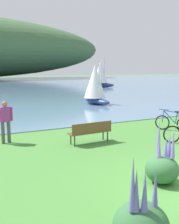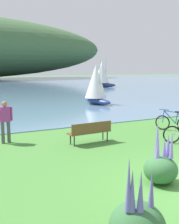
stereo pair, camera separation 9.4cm
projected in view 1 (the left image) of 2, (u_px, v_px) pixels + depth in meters
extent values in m
cube|color=brown|center=(90.00, 132.00, 11.36)|extent=(1.82, 0.58, 0.05)
cube|color=brown|center=(92.00, 128.00, 11.14)|extent=(1.80, 0.14, 0.40)
cylinder|color=#2D2D33|center=(71.00, 139.00, 11.15)|extent=(0.05, 0.05, 0.45)
cylinder|color=#2D2D33|center=(103.00, 134.00, 11.92)|extent=(0.05, 0.05, 0.45)
cylinder|color=#2D2D33|center=(75.00, 141.00, 10.86)|extent=(0.05, 0.05, 0.45)
cylinder|color=#2D2D33|center=(108.00, 136.00, 11.63)|extent=(0.05, 0.05, 0.45)
torus|color=black|center=(172.00, 134.00, 11.35)|extent=(0.67, 0.38, 0.72)
cylinder|color=silver|center=(177.00, 134.00, 11.35)|extent=(0.39, 0.22, 0.05)
cylinder|color=silver|center=(177.00, 128.00, 11.31)|extent=(0.34, 0.19, 0.56)
torus|color=black|center=(162.00, 122.00, 13.82)|extent=(0.44, 0.64, 0.72)
cylinder|color=#1E4CB2|center=(169.00, 117.00, 13.60)|extent=(0.36, 0.54, 0.61)
cylinder|color=#1E4CB2|center=(171.00, 111.00, 13.54)|extent=(0.39, 0.58, 0.09)
cylinder|color=#1E4CB2|center=(176.00, 118.00, 13.44)|extent=(0.10, 0.13, 0.54)
cylinder|color=#1E4CB2|center=(163.00, 116.00, 13.76)|extent=(0.08, 0.09, 0.60)
cube|color=black|center=(177.00, 112.00, 13.38)|extent=(0.21, 0.26, 0.05)
cylinder|color=black|center=(164.00, 110.00, 13.70)|extent=(0.28, 0.42, 0.02)
cylinder|color=#4C4C51|center=(3.00, 133.00, 11.26)|extent=(0.14, 0.14, 0.88)
cylinder|color=#4C4C51|center=(9.00, 132.00, 11.39)|extent=(0.14, 0.14, 0.88)
cube|color=#9E338C|center=(5.00, 114.00, 11.21)|extent=(0.40, 0.26, 0.60)
sphere|color=#9E7051|center=(5.00, 104.00, 11.14)|extent=(0.22, 0.22, 0.22)
cylinder|color=#9E338C|center=(11.00, 114.00, 11.35)|extent=(0.09, 0.09, 0.56)
cylinder|color=#386B3D|center=(132.00, 215.00, 4.41)|extent=(0.02, 0.02, 0.12)
cone|color=#6B5BB7|center=(133.00, 184.00, 4.33)|extent=(0.11, 0.11, 0.89)
cylinder|color=#386B3D|center=(144.00, 215.00, 4.39)|extent=(0.02, 0.02, 0.12)
cone|color=#6B5BB7|center=(145.00, 191.00, 4.33)|extent=(0.12, 0.12, 0.68)
cylinder|color=#386B3D|center=(136.00, 215.00, 4.41)|extent=(0.02, 0.02, 0.12)
cone|color=#6B5BB7|center=(136.00, 190.00, 4.34)|extent=(0.12, 0.12, 0.69)
cylinder|color=#386B3D|center=(155.00, 210.00, 4.56)|extent=(0.02, 0.02, 0.12)
cone|color=#6B5BB7|center=(155.00, 188.00, 4.50)|extent=(0.10, 0.10, 0.63)
ellipsoid|color=#386B3D|center=(162.00, 169.00, 7.40)|extent=(0.89, 0.89, 0.74)
cylinder|color=#386B3D|center=(172.00, 160.00, 7.25)|extent=(0.02, 0.02, 0.12)
cone|color=#8470D1|center=(173.00, 144.00, 7.18)|extent=(0.12, 0.12, 0.77)
cylinder|color=#386B3D|center=(158.00, 156.00, 7.61)|extent=(0.02, 0.02, 0.12)
cone|color=#8470D1|center=(159.00, 137.00, 7.53)|extent=(0.14, 0.14, 0.93)
cylinder|color=#386B3D|center=(169.00, 158.00, 7.45)|extent=(0.02, 0.02, 0.12)
cone|color=#8470D1|center=(170.00, 144.00, 7.39)|extent=(0.13, 0.13, 0.62)
cylinder|color=#386B3D|center=(165.00, 159.00, 7.35)|extent=(0.02, 0.02, 0.12)
cone|color=#8470D1|center=(166.00, 147.00, 7.30)|extent=(0.13, 0.13, 0.54)
cylinder|color=#386B3D|center=(159.00, 160.00, 7.30)|extent=(0.02, 0.02, 0.12)
cone|color=#8470D1|center=(159.00, 148.00, 7.25)|extent=(0.12, 0.12, 0.51)
ellipsoid|color=navy|center=(97.00, 101.00, 23.07)|extent=(1.37, 3.11, 0.53)
cylinder|color=#B2B2B2|center=(99.00, 80.00, 22.61)|extent=(0.08, 0.08, 3.01)
cone|color=white|center=(95.00, 81.00, 23.04)|extent=(2.08, 2.08, 2.71)
ellipsoid|color=navy|center=(102.00, 85.00, 43.49)|extent=(3.23, 3.56, 0.66)
cylinder|color=#B2B2B2|center=(104.00, 71.00, 43.04)|extent=(0.09, 0.09, 3.76)
cone|color=white|center=(100.00, 72.00, 43.31)|extent=(3.15, 3.15, 3.38)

